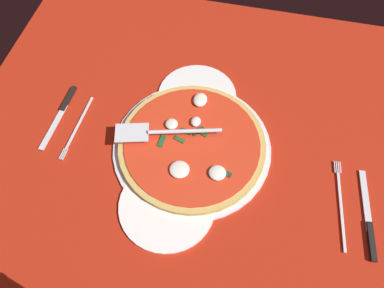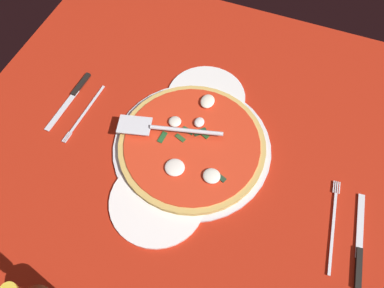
% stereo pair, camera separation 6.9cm
% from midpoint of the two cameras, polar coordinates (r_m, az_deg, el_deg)
% --- Properties ---
extents(ground_plane, '(1.09, 1.09, 0.01)m').
position_cam_midpoint_polar(ground_plane, '(0.91, 0.09, -0.95)').
color(ground_plane, '#AA210F').
extents(checker_pattern, '(1.09, 1.09, 0.00)m').
position_cam_midpoint_polar(checker_pattern, '(0.91, 0.09, -0.81)').
color(checker_pattern, silver).
rests_on(checker_pattern, ground_plane).
extents(pizza_pan, '(0.38, 0.38, 0.01)m').
position_cam_midpoint_polar(pizza_pan, '(0.91, 2.19, -0.62)').
color(pizza_pan, silver).
rests_on(pizza_pan, ground_plane).
extents(dinner_plate_left, '(0.20, 0.20, 0.01)m').
position_cam_midpoint_polar(dinner_plate_left, '(0.99, 4.17, 7.05)').
color(dinner_plate_left, white).
rests_on(dinner_plate_left, ground_plane).
extents(dinner_plate_right, '(0.21, 0.21, 0.01)m').
position_cam_midpoint_polar(dinner_plate_right, '(0.84, -2.92, -8.84)').
color(dinner_plate_right, white).
rests_on(dinner_plate_right, ground_plane).
extents(pizza, '(0.35, 0.35, 0.03)m').
position_cam_midpoint_polar(pizza, '(0.89, 2.23, -0.19)').
color(pizza, tan).
rests_on(pizza, pizza_pan).
extents(pizza_server, '(0.09, 0.25, 0.01)m').
position_cam_midpoint_polar(pizza_server, '(0.89, -1.96, 2.21)').
color(pizza_server, silver).
rests_on(pizza_server, pizza).
extents(place_setting_near, '(0.21, 0.14, 0.01)m').
position_cam_midpoint_polar(place_setting_near, '(1.01, -15.00, 5.63)').
color(place_setting_near, white).
rests_on(place_setting_near, ground_plane).
extents(place_setting_far, '(0.22, 0.14, 0.01)m').
position_cam_midpoint_polar(place_setting_far, '(0.90, 24.49, -12.88)').
color(place_setting_far, white).
rests_on(place_setting_far, ground_plane).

